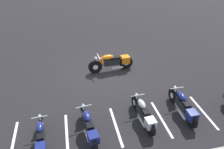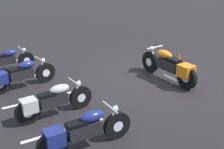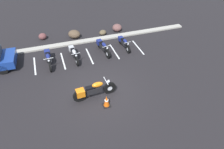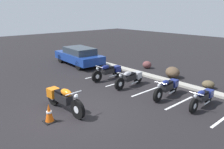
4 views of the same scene
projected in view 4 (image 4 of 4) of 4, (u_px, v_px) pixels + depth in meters
name	position (u px, v px, depth m)	size (l,w,h in m)	color
ground	(76.00, 112.00, 8.55)	(60.00, 60.00, 0.00)	black
motorcycle_orange_featured	(63.00, 98.00, 8.62)	(2.46, 0.69, 0.97)	black
parked_bike_0	(109.00, 71.00, 12.64)	(0.62, 2.20, 0.87)	black
parked_bike_1	(131.00, 78.00, 11.46)	(0.60, 2.12, 0.83)	black
parked_bike_2	(168.00, 87.00, 10.06)	(0.66, 2.14, 0.84)	black
parked_bike_3	(203.00, 98.00, 8.95)	(0.55, 1.97, 0.78)	black
car_blue	(79.00, 56.00, 15.97)	(4.40, 2.04, 1.29)	black
concrete_curb	(166.00, 80.00, 12.32)	(18.00, 0.50, 0.12)	#A8A399
landscape_rock_0	(147.00, 65.00, 15.07)	(0.57, 0.61, 0.50)	brown
landscape_rock_2	(208.00, 84.00, 11.18)	(0.61, 0.51, 0.41)	brown
landscape_rock_3	(173.00, 72.00, 12.95)	(0.96, 0.79, 0.65)	brown
traffic_cone	(49.00, 113.00, 7.76)	(0.40, 0.40, 0.69)	black
stall_line_0	(99.00, 75.00, 13.49)	(0.10, 2.10, 0.00)	white
stall_line_1	(120.00, 82.00, 12.14)	(0.10, 2.10, 0.00)	white
stall_line_2	(146.00, 91.00, 10.79)	(0.10, 2.10, 0.00)	white
stall_line_3	(180.00, 103.00, 9.44)	(0.10, 2.10, 0.00)	white
stall_line_4	(224.00, 118.00, 8.10)	(0.10, 2.10, 0.00)	white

